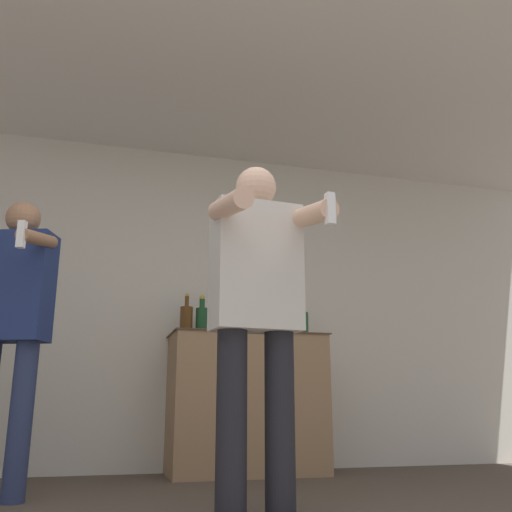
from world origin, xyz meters
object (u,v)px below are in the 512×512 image
object	(u,v)px
bottle_green_wine	(202,319)
bottle_dark_rum	(186,319)
person_woman_foreground	(257,303)
bottle_short_whiskey	(303,324)
bottle_brown_liquor	(276,320)
person_man_side	(12,315)
bottle_red_label	(229,321)

from	to	relation	value
bottle_green_wine	bottle_dark_rum	bearing A→B (deg)	180.00
bottle_dark_rum	person_woman_foreground	world-z (taller)	person_woman_foreground
bottle_short_whiskey	bottle_dark_rum	xyz separation A→B (m)	(-0.93, 0.00, -0.00)
bottle_brown_liquor	person_man_side	world-z (taller)	person_man_side
bottle_brown_liquor	bottle_dark_rum	bearing A→B (deg)	180.00
bottle_brown_liquor	person_woman_foreground	world-z (taller)	person_woman_foreground
bottle_brown_liquor	person_woman_foreground	size ratio (longest dim) A/B	0.20
bottle_dark_rum	person_man_side	xyz separation A→B (m)	(-1.09, -0.89, -0.15)
bottle_dark_rum	person_woman_foreground	xyz separation A→B (m)	(0.07, -1.73, -0.17)
person_man_side	bottle_brown_liquor	bearing A→B (deg)	26.55
bottle_short_whiskey	bottle_brown_liquor	world-z (taller)	bottle_brown_liquor
person_woman_foreground	bottle_red_label	bearing A→B (deg)	81.59
bottle_green_wine	bottle_brown_liquor	size ratio (longest dim) A/B	0.94
person_woman_foreground	person_man_side	world-z (taller)	person_man_side
bottle_green_wine	person_man_side	world-z (taller)	person_man_side
bottle_short_whiskey	bottle_green_wine	bearing A→B (deg)	-180.00
person_man_side	bottle_dark_rum	bearing A→B (deg)	39.44
bottle_red_label	bottle_short_whiskey	bearing A→B (deg)	0.00
bottle_green_wine	bottle_red_label	distance (m)	0.21
bottle_dark_rum	person_woman_foreground	distance (m)	1.74
bottle_dark_rum	person_man_side	distance (m)	1.41
bottle_short_whiskey	bottle_brown_liquor	distance (m)	0.23
bottle_short_whiskey	person_man_side	distance (m)	2.21
bottle_short_whiskey	bottle_brown_liquor	size ratio (longest dim) A/B	0.92
bottle_red_label	person_man_side	xyz separation A→B (m)	(-1.42, -0.89, -0.15)
bottle_green_wine	bottle_dark_rum	distance (m)	0.12
bottle_red_label	person_woman_foreground	bearing A→B (deg)	-98.41
bottle_red_label	bottle_dark_rum	xyz separation A→B (m)	(-0.33, 0.00, 0.00)
person_man_side	bottle_green_wine	bearing A→B (deg)	36.59
bottle_short_whiskey	bottle_dark_rum	world-z (taller)	bottle_dark_rum
bottle_red_label	bottle_brown_liquor	size ratio (longest dim) A/B	0.93
bottle_short_whiskey	person_woman_foreground	xyz separation A→B (m)	(-0.86, -1.73, -0.17)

